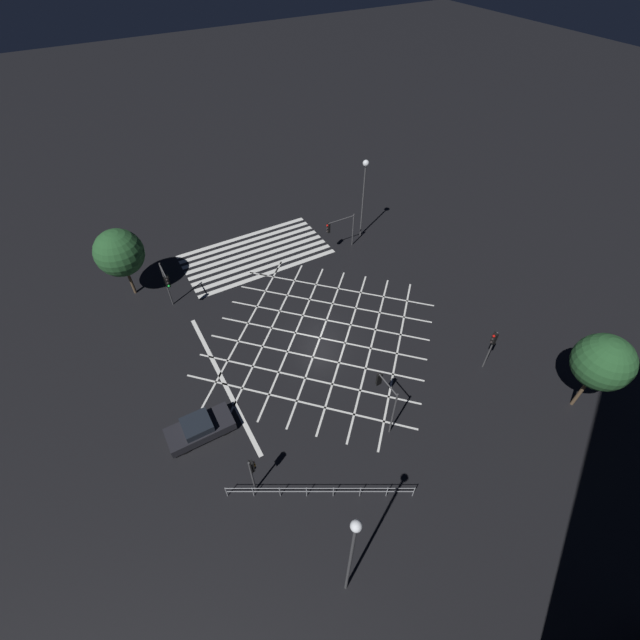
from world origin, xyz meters
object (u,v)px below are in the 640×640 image
street_tree_near (119,253)px  street_lamp_west (352,551)px  street_lamp_east (364,181)px  traffic_light_nw_main (492,343)px  street_tree_far (603,362)px  waiting_car (200,428)px  traffic_light_median_north (385,393)px  traffic_light_sw_main (339,227)px  traffic_light_ne_main (252,470)px  traffic_light_se_cross (167,282)px

street_tree_near → street_lamp_west: bearing=98.3°
street_lamp_east → street_lamp_west: street_lamp_west is taller
traffic_light_nw_main → street_tree_near: bearing=-46.0°
street_tree_far → waiting_car: bearing=-24.5°
traffic_light_nw_main → street_tree_far: 6.31m
traffic_light_median_north → traffic_light_sw_main: size_ratio=1.22×
traffic_light_ne_main → street_tree_far: street_tree_far is taller
street_lamp_east → street_tree_near: 21.41m
traffic_light_ne_main → street_lamp_west: (-1.80, 6.68, 3.35)m
traffic_light_ne_main → street_tree_near: street_tree_near is taller
street_lamp_east → traffic_light_sw_main: bearing=16.9°
street_lamp_west → street_tree_far: (-18.74, -1.55, -1.31)m
traffic_light_sw_main → street_lamp_west: street_lamp_west is taller
traffic_light_median_north → street_tree_far: bearing=-114.3°
street_tree_far → street_lamp_east: bearing=-86.4°
traffic_light_se_cross → waiting_car: 12.01m
traffic_light_ne_main → traffic_light_sw_main: bearing=47.3°
street_lamp_west → waiting_car: (3.42, -11.67, -5.11)m
traffic_light_sw_main → traffic_light_median_north: bearing=67.2°
traffic_light_se_cross → street_tree_near: size_ratio=0.70×
traffic_light_median_north → street_tree_near: bearing=28.2°
traffic_light_nw_main → street_tree_near: (19.73, -20.42, 1.57)m
traffic_light_sw_main → street_lamp_west: bearing=59.5°
traffic_light_ne_main → waiting_car: (1.62, -4.99, -1.75)m
street_tree_near → street_tree_far: bearing=131.5°
traffic_light_ne_main → traffic_light_sw_main: traffic_light_sw_main is taller
traffic_light_sw_main → waiting_car: 21.44m
traffic_light_median_north → street_tree_far: 13.02m
traffic_light_ne_main → street_tree_far: 21.28m
traffic_light_sw_main → traffic_light_se_cross: size_ratio=0.79×
street_lamp_east → traffic_light_se_cross: bearing=4.8°
traffic_light_sw_main → street_lamp_east: bearing=-163.1°
traffic_light_median_north → traffic_light_nw_main: size_ratio=1.14×
traffic_light_median_north → street_tree_near: (10.90, -20.34, 1.16)m
street_lamp_east → street_lamp_west: size_ratio=0.87×
traffic_light_median_north → traffic_light_ne_main: 8.78m
traffic_light_ne_main → traffic_light_nw_main: size_ratio=0.92×
traffic_light_nw_main → waiting_car: bearing=-14.2°
traffic_light_sw_main → traffic_light_nw_main: traffic_light_nw_main is taller
street_tree_near → traffic_light_se_cross: bearing=120.8°
street_lamp_west → waiting_car: 13.19m
traffic_light_se_cross → street_tree_near: bearing=-149.2°
traffic_light_ne_main → street_tree_far: bearing=-14.0°
traffic_light_nw_main → street_tree_far: (-2.97, 5.25, 1.85)m
traffic_light_ne_main → street_lamp_east: bearing=43.6°
street_tree_near → traffic_light_median_north: bearing=118.2°
traffic_light_ne_main → waiting_car: size_ratio=0.81×
traffic_light_sw_main → waiting_car: size_ratio=0.81×
traffic_light_sw_main → street_tree_far: street_tree_far is taller
traffic_light_sw_main → street_tree_near: (18.04, -3.32, 1.66)m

